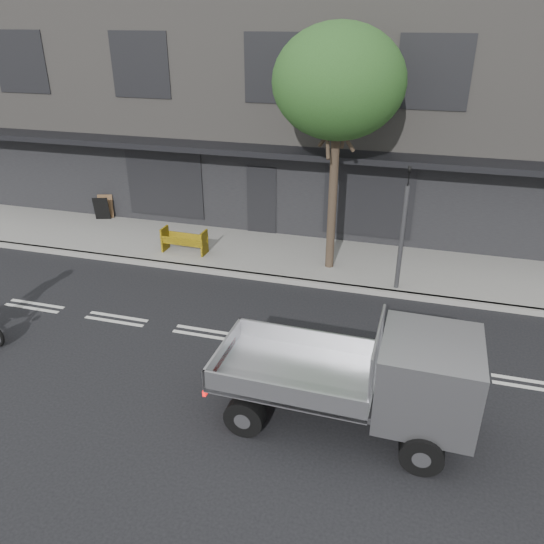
% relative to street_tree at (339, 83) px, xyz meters
% --- Properties ---
extents(ground, '(80.00, 80.00, 0.00)m').
position_rel_street_tree_xyz_m(ground, '(-2.20, -4.20, -5.28)').
color(ground, black).
rests_on(ground, ground).
extents(sidewalk, '(32.00, 3.20, 0.15)m').
position_rel_street_tree_xyz_m(sidewalk, '(-2.20, 0.50, -5.20)').
color(sidewalk, gray).
rests_on(sidewalk, ground).
extents(kerb, '(32.00, 0.20, 0.15)m').
position_rel_street_tree_xyz_m(kerb, '(-2.20, -1.10, -5.20)').
color(kerb, gray).
rests_on(kerb, ground).
extents(building_main, '(26.00, 10.00, 8.00)m').
position_rel_street_tree_xyz_m(building_main, '(-2.20, 7.10, -1.28)').
color(building_main, slate).
rests_on(building_main, ground).
extents(street_tree, '(3.40, 3.40, 6.74)m').
position_rel_street_tree_xyz_m(street_tree, '(0.00, 0.00, 0.00)').
color(street_tree, '#382B21').
rests_on(street_tree, ground).
extents(traffic_light_pole, '(0.12, 0.12, 3.50)m').
position_rel_street_tree_xyz_m(traffic_light_pole, '(2.00, -0.85, -3.63)').
color(traffic_light_pole, '#2D2D30').
rests_on(traffic_light_pole, ground).
extents(flatbed_ute, '(4.60, 1.98, 2.11)m').
position_rel_street_tree_xyz_m(flatbed_ute, '(2.36, -6.35, -4.07)').
color(flatbed_ute, black).
rests_on(flatbed_ute, ground).
extents(construction_barrier, '(1.44, 0.62, 0.79)m').
position_rel_street_tree_xyz_m(construction_barrier, '(-4.52, -0.42, -4.73)').
color(construction_barrier, yellow).
rests_on(construction_barrier, sidewalk).
extents(sandwich_board, '(0.61, 0.50, 0.85)m').
position_rel_street_tree_xyz_m(sandwich_board, '(-8.59, 1.67, -4.70)').
color(sandwich_board, black).
rests_on(sandwich_board, sidewalk).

